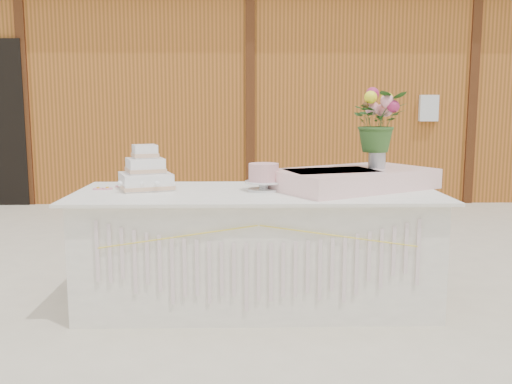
# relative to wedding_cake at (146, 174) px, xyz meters

# --- Properties ---
(ground) EXTENTS (80.00, 80.00, 0.00)m
(ground) POSITION_rel_wedding_cake_xyz_m (0.75, -0.11, -0.87)
(ground) COLOR beige
(ground) RESTS_ON ground
(barn) EXTENTS (12.60, 4.60, 3.30)m
(barn) POSITION_rel_wedding_cake_xyz_m (0.74, 5.88, 0.80)
(barn) COLOR #B05E24
(barn) RESTS_ON ground
(cake_table) EXTENTS (2.40, 1.00, 0.77)m
(cake_table) POSITION_rel_wedding_cake_xyz_m (0.75, -0.12, -0.49)
(cake_table) COLOR white
(cake_table) RESTS_ON ground
(wedding_cake) EXTENTS (0.43, 0.43, 0.30)m
(wedding_cake) POSITION_rel_wedding_cake_xyz_m (0.00, 0.00, 0.00)
(wedding_cake) COLOR white
(wedding_cake) RESTS_ON cake_table
(pink_cake_stand) EXTENTS (0.25, 0.25, 0.18)m
(pink_cake_stand) POSITION_rel_wedding_cake_xyz_m (0.80, -0.09, -0.00)
(pink_cake_stand) COLOR white
(pink_cake_stand) RESTS_ON cake_table
(satin_runner) EXTENTS (1.23, 1.07, 0.13)m
(satin_runner) POSITION_rel_wedding_cake_xyz_m (1.41, -0.01, -0.04)
(satin_runner) COLOR #FFD3CD
(satin_runner) RESTS_ON cake_table
(flower_vase) EXTENTS (0.12, 0.12, 0.16)m
(flower_vase) POSITION_rel_wedding_cake_xyz_m (1.58, 0.05, 0.11)
(flower_vase) COLOR silver
(flower_vase) RESTS_ON satin_runner
(bouquet) EXTENTS (0.39, 0.35, 0.41)m
(bouquet) POSITION_rel_wedding_cake_xyz_m (1.58, 0.05, 0.40)
(bouquet) COLOR #325C24
(bouquet) RESTS_ON flower_vase
(loose_flowers) EXTENTS (0.24, 0.37, 0.02)m
(loose_flowers) POSITION_rel_wedding_cake_xyz_m (-0.26, 0.00, -0.09)
(loose_flowers) COLOR pink
(loose_flowers) RESTS_ON cake_table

